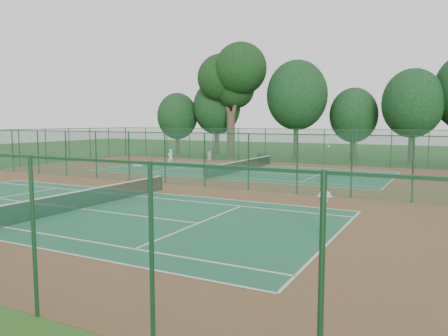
{
  "coord_description": "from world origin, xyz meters",
  "views": [
    {
      "loc": [
        15.42,
        -24.17,
        4.18
      ],
      "look_at": [
        4.27,
        -2.59,
        1.6
      ],
      "focal_mm": 35.0,
      "sensor_mm": 36.0,
      "label": 1
    }
  ],
  "objects_px": {
    "trash_bin": "(209,155)",
    "bench": "(263,158)",
    "player_near": "(324,212)",
    "kit_bag": "(138,164)",
    "player_far": "(170,157)",
    "big_tree": "(232,77)"
  },
  "relations": [
    {
      "from": "player_far",
      "to": "big_tree",
      "type": "xyz_separation_m",
      "value": [
        0.42,
        12.53,
        8.68
      ]
    },
    {
      "from": "player_far",
      "to": "bench",
      "type": "bearing_deg",
      "value": 157.38
    },
    {
      "from": "player_far",
      "to": "trash_bin",
      "type": "relative_size",
      "value": 1.55
    },
    {
      "from": "kit_bag",
      "to": "big_tree",
      "type": "distance_m",
      "value": 17.46
    },
    {
      "from": "bench",
      "to": "kit_bag",
      "type": "height_order",
      "value": "bench"
    },
    {
      "from": "big_tree",
      "to": "player_near",
      "type": "bearing_deg",
      "value": -58.34
    },
    {
      "from": "big_tree",
      "to": "trash_bin",
      "type": "bearing_deg",
      "value": -90.27
    },
    {
      "from": "trash_bin",
      "to": "bench",
      "type": "xyz_separation_m",
      "value": [
        6.26,
        0.2,
        -0.07
      ]
    },
    {
      "from": "trash_bin",
      "to": "bench",
      "type": "height_order",
      "value": "trash_bin"
    },
    {
      "from": "player_near",
      "to": "big_tree",
      "type": "distance_m",
      "value": 37.55
    },
    {
      "from": "player_far",
      "to": "bench",
      "type": "xyz_separation_m",
      "value": [
        6.66,
        7.13,
        -0.35
      ]
    },
    {
      "from": "big_tree",
      "to": "player_far",
      "type": "bearing_deg",
      "value": -91.92
    },
    {
      "from": "trash_bin",
      "to": "bench",
      "type": "distance_m",
      "value": 6.27
    },
    {
      "from": "kit_bag",
      "to": "big_tree",
      "type": "relative_size",
      "value": 0.07
    },
    {
      "from": "player_far",
      "to": "big_tree",
      "type": "relative_size",
      "value": 0.12
    },
    {
      "from": "player_near",
      "to": "kit_bag",
      "type": "bearing_deg",
      "value": 40.43
    },
    {
      "from": "player_near",
      "to": "player_far",
      "type": "bearing_deg",
      "value": 34.08
    },
    {
      "from": "player_near",
      "to": "big_tree",
      "type": "bearing_deg",
      "value": 19.21
    },
    {
      "from": "player_far",
      "to": "kit_bag",
      "type": "distance_m",
      "value": 3.12
    },
    {
      "from": "player_far",
      "to": "trash_bin",
      "type": "distance_m",
      "value": 6.95
    },
    {
      "from": "trash_bin",
      "to": "big_tree",
      "type": "relative_size",
      "value": 0.07
    },
    {
      "from": "player_near",
      "to": "kit_bag",
      "type": "distance_m",
      "value": 27.49
    }
  ]
}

